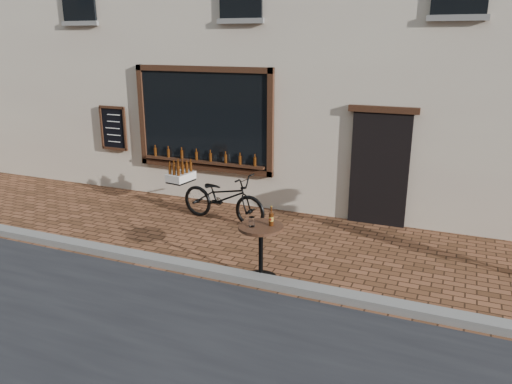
% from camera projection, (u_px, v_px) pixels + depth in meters
% --- Properties ---
extents(ground, '(90.00, 90.00, 0.00)m').
position_uv_depth(ground, '(209.00, 281.00, 7.56)').
color(ground, '#4D2C19').
rests_on(ground, ground).
extents(kerb, '(90.00, 0.25, 0.12)m').
position_uv_depth(kerb, '(215.00, 272.00, 7.72)').
color(kerb, slate).
rests_on(kerb, ground).
extents(cargo_bicycle, '(2.27, 0.93, 1.08)m').
position_uv_depth(cargo_bicycle, '(222.00, 197.00, 9.89)').
color(cargo_bicycle, black).
rests_on(cargo_bicycle, ground).
extents(bistro_table, '(0.68, 0.68, 1.17)m').
position_uv_depth(bistro_table, '(261.00, 241.00, 7.43)').
color(bistro_table, black).
rests_on(bistro_table, ground).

